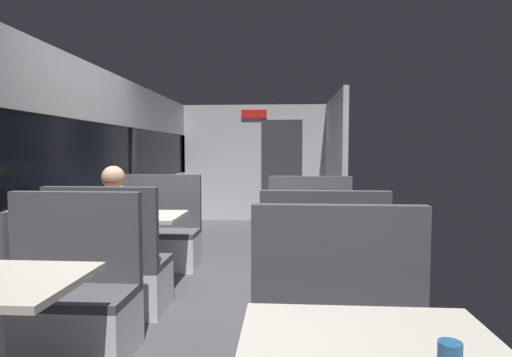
{
  "coord_description": "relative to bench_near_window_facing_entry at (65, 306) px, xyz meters",
  "views": [
    {
      "loc": [
        0.6,
        -4.07,
        1.39
      ],
      "look_at": [
        0.11,
        3.04,
        0.91
      ],
      "focal_mm": 29.1,
      "sensor_mm": 36.0,
      "label": 1
    }
  ],
  "objects": [
    {
      "name": "ground_plane",
      "position": [
        0.89,
        1.39,
        -0.34
      ],
      "size": [
        3.3,
        9.2,
        0.02
      ],
      "primitive_type": "cube",
      "color": "#423F44"
    },
    {
      "name": "bench_rear_aisle_facing_entry",
      "position": [
        1.79,
        1.93,
        0.0
      ],
      "size": [
        0.95,
        0.5,
        1.1
      ],
      "color": "silver",
      "rests_on": "ground_plane"
    },
    {
      "name": "coffee_cup_primary",
      "position": [
        1.98,
        -1.46,
        0.46
      ],
      "size": [
        0.07,
        0.07,
        0.09
      ],
      "color": "#26598C",
      "rests_on": "dining_table_front_aisle"
    },
    {
      "name": "dining_table_mid_window",
      "position": [
        0.0,
        1.43,
        0.31
      ],
      "size": [
        0.9,
        0.7,
        0.74
      ],
      "color": "#9E9EA3",
      "rests_on": "ground_plane"
    },
    {
      "name": "carriage_end_bulkhead",
      "position": [
        0.95,
        5.59,
        0.81
      ],
      "size": [
        2.9,
        0.11,
        2.3
      ],
      "color": "#B2B2B7",
      "rests_on": "ground_plane"
    },
    {
      "name": "bench_mid_window_facing_end",
      "position": [
        0.0,
        0.73,
        0.0
      ],
      "size": [
        0.95,
        0.5,
        1.1
      ],
      "color": "silver",
      "rests_on": "ground_plane"
    },
    {
      "name": "carriage_aisle_panel_right",
      "position": [
        2.34,
        4.39,
        0.82
      ],
      "size": [
        0.08,
        2.4,
        2.3
      ],
      "primitive_type": "cube",
      "color": "#B2B2B7",
      "rests_on": "ground_plane"
    },
    {
      "name": "carriage_window_panel_left",
      "position": [
        -0.56,
        1.39,
        0.78
      ],
      "size": [
        0.09,
        8.48,
        2.3
      ],
      "color": "#B2B2B7",
      "rests_on": "ground_plane"
    },
    {
      "name": "bench_near_window_facing_entry",
      "position": [
        0.0,
        0.0,
        0.0
      ],
      "size": [
        0.95,
        0.5,
        1.1
      ],
      "color": "silver",
      "rests_on": "ground_plane"
    },
    {
      "name": "bench_rear_aisle_facing_end",
      "position": [
        1.79,
        0.53,
        0.0
      ],
      "size": [
        0.95,
        0.5,
        1.1
      ],
      "color": "silver",
      "rests_on": "ground_plane"
    },
    {
      "name": "seated_passenger",
      "position": [
        0.0,
        0.81,
        0.21
      ],
      "size": [
        0.47,
        0.55,
        1.26
      ],
      "color": "#26262D",
      "rests_on": "ground_plane"
    },
    {
      "name": "bench_mid_window_facing_entry",
      "position": [
        0.0,
        2.13,
        0.0
      ],
      "size": [
        0.95,
        0.5,
        1.1
      ],
      "color": "silver",
      "rests_on": "ground_plane"
    },
    {
      "name": "dining_table_rear_aisle",
      "position": [
        1.79,
        1.23,
        0.31
      ],
      "size": [
        0.9,
        0.7,
        0.74
      ],
      "color": "#9E9EA3",
      "rests_on": "ground_plane"
    }
  ]
}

